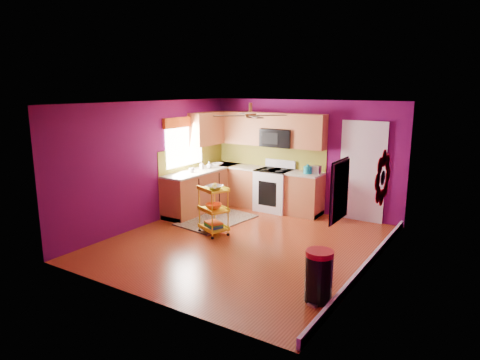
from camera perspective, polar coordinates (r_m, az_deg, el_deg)
The scene contains 18 objects.
ground at distance 7.85m, azimuth 0.55°, elevation -8.34°, with size 5.00×5.00×0.00m, color maroon.
room_envelope at distance 7.42m, azimuth 0.75°, elevation 3.51°, with size 4.54×5.04×2.52m.
lower_cabinets at distance 9.88m, azimuth -0.46°, elevation -1.37°, with size 2.81×2.31×0.94m.
electric_range at distance 9.77m, azimuth 4.59°, elevation -1.26°, with size 0.76×0.66×1.13m.
upper_cabinetry at distance 9.89m, azimuth 1.16°, elevation 6.67°, with size 2.80×2.30×1.26m.
left_window at distance 9.56m, azimuth -7.41°, elevation 6.00°, with size 0.08×1.35×1.08m.
panel_door at distance 9.23m, azimuth 16.00°, elevation 0.93°, with size 0.95×0.11×2.15m.
right_wall_art at distance 6.26m, azimuth 16.41°, elevation -0.39°, with size 0.04×2.74×1.04m.
ceiling_fan at distance 7.53m, azimuth 1.41°, elevation 8.67°, with size 1.01×1.01×0.26m.
shag_rug at distance 9.09m, azimuth -3.10°, elevation -5.36°, with size 1.00×1.63×0.02m, color black.
rolling_cart at distance 8.15m, azimuth -3.53°, elevation -3.77°, with size 0.67×0.59×1.00m.
trash_can at distance 5.81m, azimuth 10.45°, elevation -12.47°, with size 0.44×0.45×0.70m.
teal_kettle at distance 9.30m, azimuth 9.01°, elevation 1.34°, with size 0.18×0.18×0.21m.
toaster at distance 9.33m, azimuth 10.02°, elevation 1.37°, with size 0.22×0.15×0.18m, color beige.
soap_bottle_a at distance 9.78m, azimuth -5.13°, elevation 1.99°, with size 0.08×0.08×0.18m, color #EA3F72.
soap_bottle_b at distance 9.83m, azimuth -4.14°, elevation 2.01°, with size 0.12×0.12×0.16m, color white.
counter_dish at distance 10.19m, azimuth -3.05°, elevation 2.12°, with size 0.25×0.25×0.06m, color white.
counter_cup at distance 9.42m, azimuth -6.47°, elevation 1.32°, with size 0.12×0.12×0.09m, color white.
Camera 1 is at (3.90, -6.23, 2.76)m, focal length 32.00 mm.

